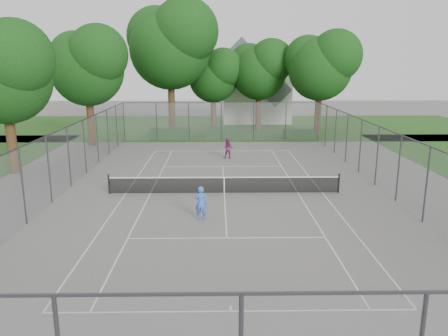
{
  "coord_description": "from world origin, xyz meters",
  "views": [
    {
      "loc": [
        -0.38,
        -23.31,
        7.11
      ],
      "look_at": [
        0.0,
        1.0,
        1.2
      ],
      "focal_mm": 35.0,
      "sensor_mm": 36.0,
      "label": 1
    }
  ],
  "objects_px": {
    "girl_player": "(201,203)",
    "tennis_net": "(224,184)",
    "woman_player": "(228,148)",
    "house": "(256,89)"
  },
  "relations": [
    {
      "from": "girl_player",
      "to": "tennis_net",
      "type": "bearing_deg",
      "value": -98.8
    },
    {
      "from": "house",
      "to": "girl_player",
      "type": "xyz_separation_m",
      "value": [
        -5.49,
        -34.41,
        -3.19
      ]
    },
    {
      "from": "tennis_net",
      "to": "woman_player",
      "type": "distance_m",
      "value": 9.03
    },
    {
      "from": "tennis_net",
      "to": "woman_player",
      "type": "xyz_separation_m",
      "value": [
        0.44,
        9.01,
        0.27
      ]
    },
    {
      "from": "house",
      "to": "girl_player",
      "type": "relative_size",
      "value": 6.24
    },
    {
      "from": "girl_player",
      "to": "woman_player",
      "type": "xyz_separation_m",
      "value": [
        1.59,
        13.13,
        -0.01
      ]
    },
    {
      "from": "tennis_net",
      "to": "house",
      "type": "bearing_deg",
      "value": 81.84
    },
    {
      "from": "house",
      "to": "woman_player",
      "type": "distance_m",
      "value": 21.87
    },
    {
      "from": "tennis_net",
      "to": "woman_player",
      "type": "bearing_deg",
      "value": 87.2
    },
    {
      "from": "house",
      "to": "girl_player",
      "type": "bearing_deg",
      "value": -99.07
    }
  ]
}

